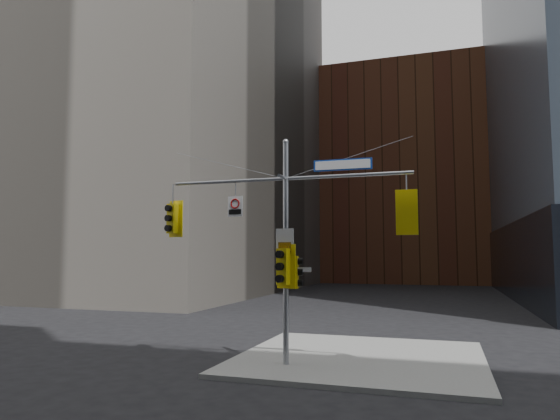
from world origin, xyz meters
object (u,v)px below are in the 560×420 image
Objects in this scene: traffic_light_pole_front at (283,266)px; regulatory_sign_arm at (235,206)px; traffic_light_west_arm at (172,219)px; traffic_light_pole_side at (296,272)px; traffic_light_east_arm at (407,213)px; signal_assembly at (286,228)px; street_sign_blade at (342,165)px.

regulatory_sign_arm is at bearing -174.94° from traffic_light_pole_front.
traffic_light_west_arm is 2.39m from regulatory_sign_arm.
traffic_light_pole_side is 3.00m from regulatory_sign_arm.
traffic_light_east_arm is 1.31× the size of traffic_light_pole_side.
traffic_light_east_arm is at bearing 5.70° from regulatory_sign_arm.
traffic_light_pole_side is at bearing 6.39° from regulatory_sign_arm.
signal_assembly is 7.83× the size of traffic_light_pole_side.
regulatory_sign_arm reaches higher than traffic_light_east_arm.
traffic_light_west_arm is 4.43m from traffic_light_pole_front.
traffic_light_east_arm is at bearing -1.17° from street_sign_blade.
traffic_light_west_arm is at bearing 82.36° from traffic_light_pole_side.
traffic_light_pole_side is at bearing -1.39° from traffic_light_east_arm.
traffic_light_west_arm is at bearing -170.84° from traffic_light_pole_front.
street_sign_blade is (1.53, -0.01, 3.35)m from traffic_light_pole_side.
regulatory_sign_arm is (-1.75, -0.02, 0.75)m from signal_assembly.
signal_assembly is 1.45m from traffic_light_pole_side.
street_sign_blade reaches higher than traffic_light_pole_front.
signal_assembly is 6.27× the size of traffic_light_west_arm.
traffic_light_pole_front is at bearing -2.50° from regulatory_sign_arm.
traffic_light_west_arm is at bearing 178.82° from street_sign_blade.
traffic_light_east_arm is (3.78, 0.00, 0.38)m from signal_assembly.
signal_assembly is at bearing -1.18° from traffic_light_east_arm.
traffic_light_pole_side is at bearing 178.56° from street_sign_blade.
signal_assembly is 3.80m from traffic_light_east_arm.
traffic_light_east_arm is at bearing -97.84° from traffic_light_pole_side.
street_sign_blade is (5.97, -0.01, 1.55)m from traffic_light_west_arm.
regulatory_sign_arm is (-1.76, 0.25, 1.98)m from traffic_light_pole_front.
regulatory_sign_arm is at bearing 179.29° from street_sign_blade.
regulatory_sign_arm is at bearing -179.34° from signal_assembly.
traffic_light_pole_side is 3.68m from street_sign_blade.
signal_assembly is at bearing 6.14° from regulatory_sign_arm.
street_sign_blade reaches higher than traffic_light_west_arm.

